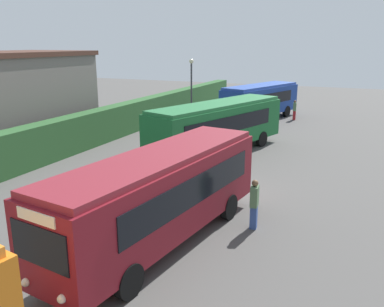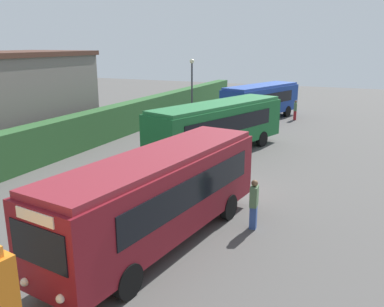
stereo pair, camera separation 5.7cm
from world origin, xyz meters
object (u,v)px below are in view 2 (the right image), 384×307
object	(u,v)px
person_center	(254,203)
person_right	(295,110)
bus_green	(218,124)
bus_maroon	(160,193)
lamppost	(192,84)
bus_blue	(261,99)

from	to	relation	value
person_center	person_right	distance (m)	22.85
bus_green	bus_maroon	bearing A→B (deg)	-150.94
bus_maroon	person_right	world-z (taller)	bus_maroon
person_right	lamppost	distance (m)	9.67
person_right	lamppost	xyz separation A→B (m)	(-5.61, 7.49, 2.45)
lamppost	person_right	bearing A→B (deg)	-53.14
bus_blue	person_center	world-z (taller)	bus_blue
bus_blue	lamppost	size ratio (longest dim) A/B	1.72
bus_green	person_center	bearing A→B (deg)	-134.70
bus_blue	person_right	bearing A→B (deg)	-54.77
person_right	bus_blue	bearing A→B (deg)	-169.16
bus_maroon	person_center	distance (m)	3.60
person_center	lamppost	world-z (taller)	lamppost
bus_green	lamppost	xyz separation A→B (m)	(7.63, 5.12, 1.56)
bus_maroon	lamppost	distance (m)	20.91
person_right	bus_maroon	bearing A→B (deg)	-96.65
bus_green	lamppost	size ratio (longest dim) A/B	2.00
bus_blue	person_center	size ratio (longest dim) A/B	4.91
bus_green	bus_blue	size ratio (longest dim) A/B	1.16
lamppost	bus_maroon	bearing A→B (deg)	-159.12
person_right	bus_green	bearing A→B (deg)	-106.64
person_center	person_right	world-z (taller)	person_center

